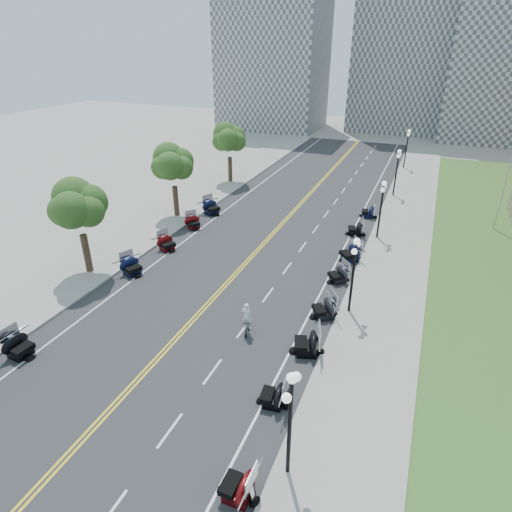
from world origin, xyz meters
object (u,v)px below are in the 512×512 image
at_px(bicycle, 247,326).
at_px(cyclist_rider, 247,307).
at_px(flagpole, 508,175).
at_px(motorcycle_n_3, 238,485).

height_order(bicycle, cyclist_rider, cyclist_rider).
height_order(flagpole, bicycle, flagpole).
bearing_deg(flagpole, bicycle, -122.96).
xyz_separation_m(motorcycle_n_3, cyclist_rider, (-3.67, 9.31, 1.12)).
distance_m(flagpole, cyclist_rider, 26.78).
bearing_deg(bicycle, cyclist_rider, 71.78).
relative_size(flagpole, bicycle, 6.31).
bearing_deg(cyclist_rider, motorcycle_n_3, 111.52).
xyz_separation_m(motorcycle_n_3, bicycle, (-3.67, 9.31, -0.19)).
height_order(motorcycle_n_3, bicycle, motorcycle_n_3).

